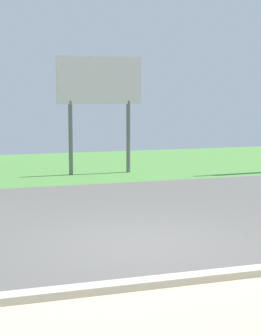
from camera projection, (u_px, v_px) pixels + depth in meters
name	position (u px, v px, depth m)	size (l,w,h in m)	color
ground_plane	(94.00, 210.00, 11.88)	(40.00, 22.00, 0.20)	#565451
roadside_billboard	(100.00, 89.00, 16.63)	(2.60, 0.12, 3.50)	slate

